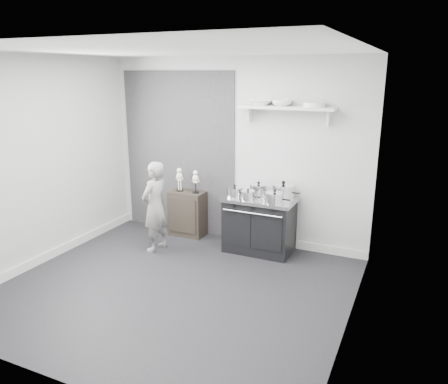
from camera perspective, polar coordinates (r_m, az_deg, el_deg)
The scene contains 16 objects.
ground at distance 5.35m, azimuth -6.51°, elevation -12.31°, with size 4.00×4.00×0.00m, color black.
room_shell at distance 4.98m, azimuth -7.08°, elevation 5.58°, with size 4.02×3.62×2.71m.
wall_shelf at distance 5.97m, azimuth 8.17°, elevation 10.74°, with size 1.30×0.26×0.24m.
stove at distance 6.21m, azimuth 4.64°, elevation -4.22°, with size 0.99×0.62×0.79m.
side_cabinet at distance 6.83m, azimuth -4.76°, elevation -2.80°, with size 0.54×0.32×0.70m, color black.
child at distance 6.22m, azimuth -8.98°, elevation -1.91°, with size 0.47×0.31×1.29m, color gray.
pot_front_left at distance 6.07m, azimuth 1.40°, elevation -0.01°, with size 0.32×0.23×0.18m.
pot_back_left at distance 6.20m, azimuth 4.53°, elevation 0.34°, with size 0.34×0.25×0.20m.
pot_back_right at distance 6.09m, azimuth 7.73°, elevation 0.13°, with size 0.39×0.31×0.24m.
pot_front_right at distance 5.82m, azimuth 6.63°, elevation -0.76°, with size 0.34×0.25×0.19m.
pot_front_center at distance 5.94m, azimuth 3.14°, elevation -0.45°, with size 0.28×0.19×0.16m.
skeleton_full at distance 6.74m, azimuth -5.83°, elevation 1.87°, with size 0.12×0.07×0.41m, color white, non-canonical shape.
skeleton_torso at distance 6.60m, azimuth -3.73°, elevation 1.58°, with size 0.11×0.07×0.40m, color white, non-canonical shape.
bowl_large at distance 6.07m, azimuth 4.86°, elevation 11.55°, with size 0.29×0.29×0.07m, color white.
bowl_small at distance 5.98m, azimuth 7.57°, elevation 11.47°, with size 0.27×0.27×0.08m, color white.
plate_stack at distance 5.86m, azimuth 11.69°, elevation 11.10°, with size 0.28×0.28×0.06m, color white.
Camera 1 is at (2.50, -4.03, 2.49)m, focal length 35.00 mm.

